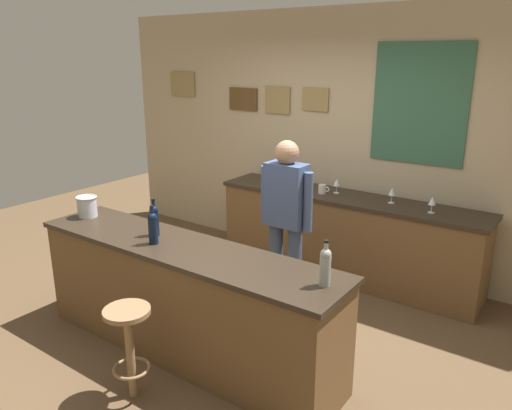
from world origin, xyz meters
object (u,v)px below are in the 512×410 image
(bar_stool, at_px, (129,338))
(wine_bottle_b, at_px, (153,227))
(wine_glass_a, at_px, (337,183))
(wine_glass_b, at_px, (392,192))
(wine_bottle_a, at_px, (154,219))
(ice_bucket, at_px, (87,206))
(coffee_mug, at_px, (322,189))
(wine_bottle_c, at_px, (325,266))
(wine_glass_c, at_px, (432,201))
(bartender, at_px, (286,217))

(bar_stool, relative_size, wine_bottle_b, 2.22)
(wine_glass_a, distance_m, wine_glass_b, 0.61)
(bar_stool, bearing_deg, wine_bottle_a, 121.42)
(ice_bucket, relative_size, coffee_mug, 1.50)
(wine_bottle_b, height_order, wine_bottle_c, same)
(wine_bottle_a, xyz_separation_m, ice_bucket, (-0.84, -0.02, -0.04))
(wine_glass_b, bearing_deg, coffee_mug, -173.11)
(wine_glass_c, bearing_deg, ice_bucket, -141.35)
(bar_stool, xyz_separation_m, wine_glass_a, (0.18, 2.72, 0.55))
(wine_glass_b, bearing_deg, bartender, -117.51)
(bartender, height_order, wine_glass_a, bartender)
(wine_bottle_b, height_order, wine_glass_c, wine_bottle_b)
(wine_bottle_b, bearing_deg, wine_glass_c, 54.46)
(bartender, relative_size, wine_glass_a, 10.45)
(wine_glass_b, xyz_separation_m, wine_glass_c, (0.42, -0.09, 0.00))
(wine_bottle_b, distance_m, ice_bucket, 0.98)
(bar_stool, bearing_deg, ice_bucket, 152.71)
(wine_bottle_b, xyz_separation_m, wine_glass_b, (1.07, 2.17, -0.05))
(wine_glass_b, xyz_separation_m, coffee_mug, (-0.72, -0.09, -0.06))
(wine_bottle_c, bearing_deg, wine_bottle_a, 179.56)
(wine_glass_b, bearing_deg, wine_bottle_c, -80.47)
(wine_glass_a, bearing_deg, wine_glass_b, -1.53)
(wine_glass_a, height_order, coffee_mug, wine_glass_a)
(bartender, relative_size, wine_bottle_b, 5.29)
(bartender, height_order, wine_bottle_a, bartender)
(bartender, bearing_deg, wine_bottle_c, -47.18)
(bartender, relative_size, wine_glass_b, 10.45)
(wine_bottle_a, relative_size, wine_glass_b, 1.97)
(wine_glass_a, height_order, wine_glass_b, same)
(ice_bucket, xyz_separation_m, wine_glass_c, (2.46, 1.97, -0.01))
(wine_glass_b, distance_m, wine_glass_c, 0.43)
(bartender, xyz_separation_m, wine_bottle_b, (-0.51, -1.10, 0.12))
(ice_bucket, height_order, wine_glass_b, ice_bucket)
(bartender, relative_size, wine_glass_c, 10.45)
(wine_glass_b, distance_m, coffee_mug, 0.73)
(wine_bottle_c, bearing_deg, coffee_mug, 118.57)
(ice_bucket, xyz_separation_m, wine_glass_b, (2.04, 2.06, -0.01))
(bar_stool, distance_m, wine_bottle_c, 1.44)
(wine_glass_a, height_order, wine_glass_c, same)
(wine_glass_a, bearing_deg, wine_bottle_c, -65.17)
(wine_glass_b, bearing_deg, wine_bottle_a, -120.38)
(bar_stool, distance_m, wine_glass_b, 2.87)
(ice_bucket, distance_m, wine_glass_c, 3.15)
(bar_stool, distance_m, ice_bucket, 1.51)
(bartender, distance_m, coffee_mug, 1.00)
(wine_glass_b, height_order, wine_glass_c, same)
(wine_glass_b, bearing_deg, wine_glass_a, 178.47)
(wine_bottle_b, height_order, coffee_mug, wine_bottle_b)
(wine_bottle_a, bearing_deg, wine_bottle_c, -0.44)
(bar_stool, bearing_deg, bartender, 81.94)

